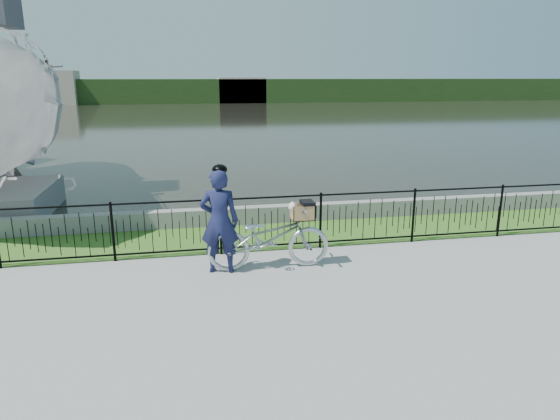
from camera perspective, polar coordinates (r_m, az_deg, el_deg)
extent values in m
plane|color=gray|center=(8.54, 0.90, -8.24)|extent=(120.00, 120.00, 0.00)
cube|color=#3A651F|center=(10.93, -1.87, -2.91)|extent=(60.00, 2.00, 0.01)
plane|color=black|center=(40.85, -8.69, 10.16)|extent=(120.00, 120.00, 0.00)
cube|color=gray|center=(11.83, -2.64, -0.54)|extent=(60.00, 0.30, 0.40)
cube|color=#254119|center=(67.72, -9.74, 13.27)|extent=(120.00, 6.00, 3.00)
cube|color=#B0A08D|center=(67.71, -25.50, 12.49)|extent=(8.00, 4.00, 4.00)
cube|color=#B0A08D|center=(66.64, -4.41, 13.50)|extent=(6.00, 3.00, 3.20)
imported|color=#AEB4BA|center=(8.94, -1.28, -3.20)|extent=(2.19, 0.77, 1.15)
cube|color=black|center=(8.97, 2.57, -1.06)|extent=(0.38, 0.18, 0.02)
cube|color=#9F7A49|center=(8.96, 2.57, -1.01)|extent=(0.40, 0.32, 0.01)
cube|color=#9F7A49|center=(9.07, 2.36, 0.03)|extent=(0.40, 0.01, 0.27)
cube|color=#9F7A49|center=(8.79, 2.80, -0.47)|extent=(0.40, 0.01, 0.27)
cube|color=#9F7A49|center=(8.97, 3.76, -0.15)|extent=(0.01, 0.32, 0.27)
cube|color=#9F7A49|center=(8.89, 1.38, -0.28)|extent=(0.02, 0.32, 0.27)
cube|color=black|center=(8.91, 3.14, 0.85)|extent=(0.22, 0.33, 0.06)
cube|color=black|center=(8.97, 3.88, 0.02)|extent=(0.02, 0.33, 0.22)
ellipsoid|color=silver|center=(8.93, 2.45, -0.27)|extent=(0.31, 0.22, 0.20)
sphere|color=silver|center=(8.84, 1.49, 0.43)|extent=(0.15, 0.15, 0.15)
sphere|color=silver|center=(8.82, 1.20, 0.19)|extent=(0.07, 0.07, 0.07)
sphere|color=black|center=(8.81, 1.05, 0.13)|extent=(0.02, 0.02, 0.02)
cone|color=#A56F44|center=(8.88, 1.41, 0.90)|extent=(0.06, 0.08, 0.08)
cone|color=#A56F44|center=(8.79, 1.67, 0.74)|extent=(0.06, 0.08, 0.08)
imported|color=#171B40|center=(8.75, -6.94, -1.29)|extent=(0.75, 0.56, 1.86)
ellipsoid|color=black|center=(8.54, -7.13, 4.58)|extent=(0.26, 0.29, 0.18)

